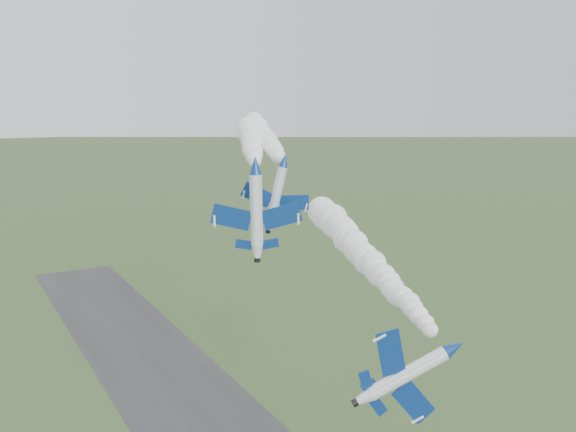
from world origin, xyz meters
TOP-DOWN VIEW (x-y plane):
  - jet_lead at (9.33, -8.39)m, footprint 6.75×13.42m
  - smoke_trail_jet_lead at (19.25, 22.33)m, footprint 22.60×57.03m
  - jet_pair_left at (-1.20, 18.05)m, footprint 11.69×13.30m
  - smoke_trail_jet_pair_left at (12.92, 48.28)m, footprint 29.67×56.01m
  - jet_pair_right at (3.82, 19.36)m, footprint 9.18×10.83m
  - smoke_trail_jet_pair_right at (18.48, 54.75)m, footprint 31.05×68.11m

SIDE VIEW (x-z plane):
  - jet_lead at x=9.33m, z-range 24.86..35.06m
  - smoke_trail_jet_lead at x=19.25m, z-range 29.73..35.28m
  - jet_pair_left at x=-1.20m, z-range 45.94..49.42m
  - jet_pair_right at x=3.82m, z-range 46.34..49.64m
  - smoke_trail_jet_pair_left at x=12.92m, z-range 46.03..51.20m
  - smoke_trail_jet_pair_right at x=18.48m, z-range 46.94..51.76m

